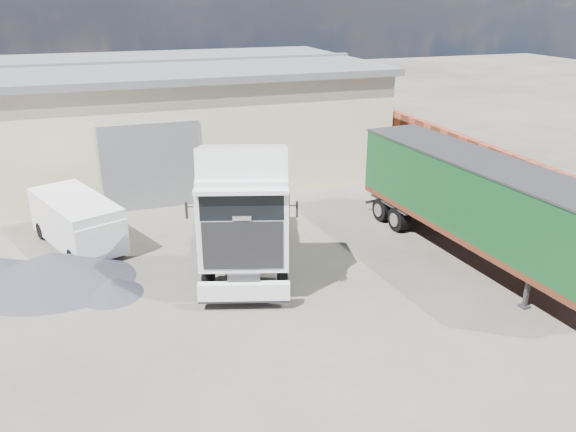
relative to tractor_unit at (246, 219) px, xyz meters
name	(u,v)px	position (x,y,z in m)	size (l,w,h in m)	color
ground	(272,321)	(-0.09, -2.93, -1.91)	(120.00, 120.00, 0.00)	#272420
warehouse	(51,123)	(-6.09, 13.07, 0.76)	(30.60, 12.60, 5.42)	#B8AB8E
brick_boundary_wall	(488,175)	(11.41, 3.07, -0.66)	(0.35, 26.00, 2.50)	brown
tractor_unit	(246,219)	(0.00, 0.00, 0.00)	(4.40, 7.09, 4.53)	black
box_trailer	(474,198)	(7.49, -1.16, 0.21)	(3.03, 10.57, 3.47)	#2D2D30
panel_van	(79,223)	(-5.02, 3.90, -0.98)	(3.28, 4.73, 1.79)	black
gravel_heap	(50,269)	(-5.92, 1.40, -1.43)	(5.87, 5.72, 1.03)	#20222B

